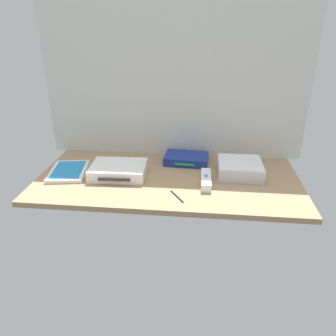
{
  "coord_description": "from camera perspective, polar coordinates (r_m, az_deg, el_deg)",
  "views": [
    {
      "loc": [
        11.84,
        -112.78,
        55.68
      ],
      "look_at": [
        0.0,
        0.0,
        4.0
      ],
      "focal_mm": 35.08,
      "sensor_mm": 36.0,
      "label": 1
    }
  ],
  "objects": [
    {
      "name": "network_router",
      "position": [
        1.39,
        3.22,
        1.62
      ],
      "size": [
        18.76,
        13.24,
        3.4
      ],
      "rotation": [
        0.0,
        0.0,
        -0.07
      ],
      "color": "navy",
      "rests_on": "ground_plane"
    },
    {
      "name": "back_wall",
      "position": [
        1.4,
        1.09,
        14.75
      ],
      "size": [
        110.0,
        1.2,
        64.0
      ],
      "primitive_type": "cube",
      "color": "silver",
      "rests_on": "ground"
    },
    {
      "name": "remote_wand",
      "position": [
        1.22,
        6.62,
        -2.06
      ],
      "size": [
        3.82,
        14.85,
        3.4
      ],
      "rotation": [
        0.0,
        0.0,
        0.01
      ],
      "color": "white",
      "rests_on": "ground_plane"
    },
    {
      "name": "stylus_pen",
      "position": [
        1.13,
        1.57,
        -4.86
      ],
      "size": [
        5.39,
        7.99,
        0.7
      ],
      "primitive_type": "cylinder",
      "rotation": [
        0.0,
        1.57,
        2.13
      ],
      "color": "black",
      "rests_on": "ground_plane"
    },
    {
      "name": "game_case",
      "position": [
        1.36,
        -16.89,
        -0.51
      ],
      "size": [
        16.37,
        20.87,
        1.56
      ],
      "rotation": [
        0.0,
        0.0,
        0.15
      ],
      "color": "white",
      "rests_on": "ground_plane"
    },
    {
      "name": "game_console",
      "position": [
        1.28,
        -8.62,
        -0.43
      ],
      "size": [
        21.64,
        17.17,
        4.4
      ],
      "rotation": [
        0.0,
        0.0,
        0.04
      ],
      "color": "white",
      "rests_on": "ground_plane"
    },
    {
      "name": "mini_computer",
      "position": [
        1.31,
        12.37,
        -0.01
      ],
      "size": [
        17.03,
        17.03,
        5.3
      ],
      "rotation": [
        0.0,
        0.0,
        0.0
      ],
      "color": "silver",
      "rests_on": "ground_plane"
    },
    {
      "name": "ground_plane",
      "position": [
        1.27,
        0.0,
        -2.06
      ],
      "size": [
        100.0,
        48.0,
        2.0
      ],
      "primitive_type": "cube",
      "color": "#9E7F5B",
      "rests_on": "ground"
    }
  ]
}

